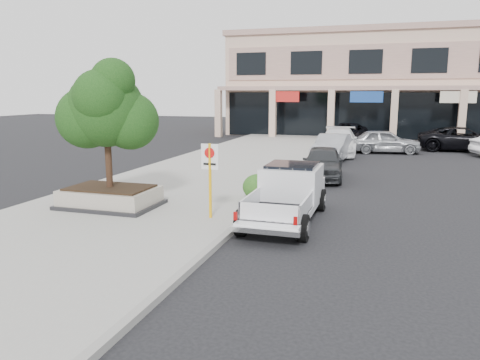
# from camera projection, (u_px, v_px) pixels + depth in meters

# --- Properties ---
(ground) EXTENTS (120.00, 120.00, 0.00)m
(ground) POSITION_uv_depth(u_px,v_px,m) (289.00, 232.00, 13.43)
(ground) COLOR black
(ground) RESTS_ON ground
(sidewalk) EXTENTS (8.00, 52.00, 0.15)m
(sidewalk) POSITION_uv_depth(u_px,v_px,m) (194.00, 182.00, 20.66)
(sidewalk) COLOR gray
(sidewalk) RESTS_ON ground
(curb) EXTENTS (0.20, 52.00, 0.15)m
(curb) POSITION_uv_depth(u_px,v_px,m) (282.00, 187.00, 19.50)
(curb) COLOR gray
(curb) RESTS_ON ground
(strip_mall) EXTENTS (40.55, 12.43, 9.50)m
(strip_mall) POSITION_uv_depth(u_px,v_px,m) (453.00, 83.00, 42.02)
(strip_mall) COLOR #D2A393
(strip_mall) RESTS_ON ground
(planter) EXTENTS (3.20, 2.20, 0.68)m
(planter) POSITION_uv_depth(u_px,v_px,m) (110.00, 197.00, 15.83)
(planter) COLOR black
(planter) RESTS_ON sidewalk
(planter_tree) EXTENTS (2.90, 2.55, 4.00)m
(planter_tree) POSITION_uv_depth(u_px,v_px,m) (112.00, 109.00, 15.40)
(planter_tree) COLOR black
(planter_tree) RESTS_ON planter
(no_parking_sign) EXTENTS (0.55, 0.09, 2.30)m
(no_parking_sign) POSITION_uv_depth(u_px,v_px,m) (210.00, 170.00, 14.17)
(no_parking_sign) COLOR #FFB50D
(no_parking_sign) RESTS_ON sidewalk
(hedge) EXTENTS (1.10, 0.99, 0.93)m
(hedge) POSITION_uv_depth(u_px,v_px,m) (258.00, 187.00, 16.78)
(hedge) COLOR #154918
(hedge) RESTS_ON sidewalk
(pickup_truck) EXTENTS (2.00, 5.38, 1.69)m
(pickup_truck) POSITION_uv_depth(u_px,v_px,m) (286.00, 195.00, 14.39)
(pickup_truck) COLOR white
(pickup_truck) RESTS_ON ground
(curb_car_a) EXTENTS (2.22, 4.62, 1.52)m
(curb_car_a) POSITION_uv_depth(u_px,v_px,m) (323.00, 163.00, 21.64)
(curb_car_a) COLOR #2C2E31
(curb_car_a) RESTS_ON ground
(curb_car_b) EXTENTS (2.04, 4.85, 1.56)m
(curb_car_b) POSITION_uv_depth(u_px,v_px,m) (332.00, 148.00, 27.18)
(curb_car_b) COLOR #9A9CA2
(curb_car_b) RESTS_ON ground
(curb_car_c) EXTENTS (2.62, 5.88, 1.68)m
(curb_car_c) POSITION_uv_depth(u_px,v_px,m) (338.00, 141.00, 30.18)
(curb_car_c) COLOR white
(curb_car_c) RESTS_ON ground
(curb_car_d) EXTENTS (3.12, 5.77, 1.54)m
(curb_car_d) POSITION_uv_depth(u_px,v_px,m) (347.00, 133.00, 37.17)
(curb_car_d) COLOR black
(curb_car_d) RESTS_ON ground
(lot_car_a) EXTENTS (4.85, 2.55, 1.57)m
(lot_car_a) POSITION_uv_depth(u_px,v_px,m) (384.00, 141.00, 30.82)
(lot_car_a) COLOR #96989D
(lot_car_a) RESTS_ON ground
(lot_car_d) EXTENTS (5.92, 2.78, 1.64)m
(lot_car_d) POSITION_uv_depth(u_px,v_px,m) (464.00, 139.00, 31.84)
(lot_car_d) COLOR black
(lot_car_d) RESTS_ON ground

